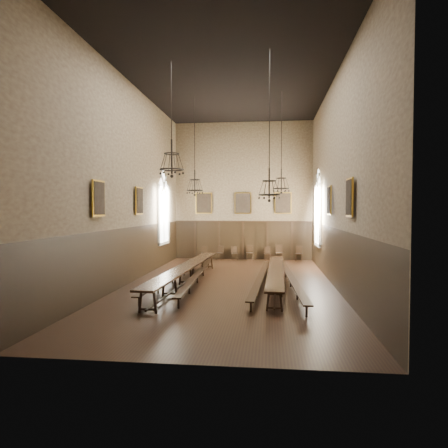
% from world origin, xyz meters
% --- Properties ---
extents(floor, '(9.00, 18.00, 0.02)m').
position_xyz_m(floor, '(0.00, 0.00, -0.01)').
color(floor, black).
rests_on(floor, ground).
extents(ceiling, '(9.00, 18.00, 0.02)m').
position_xyz_m(ceiling, '(0.00, 0.00, 9.01)').
color(ceiling, black).
rests_on(ceiling, ground).
extents(wall_back, '(9.00, 0.02, 9.00)m').
position_xyz_m(wall_back, '(0.00, 9.01, 4.50)').
color(wall_back, '#8B7955').
rests_on(wall_back, ground).
extents(wall_front, '(9.00, 0.02, 9.00)m').
position_xyz_m(wall_front, '(0.00, -9.01, 4.50)').
color(wall_front, '#8B7955').
rests_on(wall_front, ground).
extents(wall_left, '(0.02, 18.00, 9.00)m').
position_xyz_m(wall_left, '(-4.51, 0.00, 4.50)').
color(wall_left, '#8B7955').
rests_on(wall_left, ground).
extents(wall_right, '(0.02, 18.00, 9.00)m').
position_xyz_m(wall_right, '(4.51, 0.00, 4.50)').
color(wall_right, '#8B7955').
rests_on(wall_right, ground).
extents(wainscot_panelling, '(9.00, 18.00, 2.50)m').
position_xyz_m(wainscot_panelling, '(0.00, 0.00, 1.25)').
color(wainscot_panelling, black).
rests_on(wainscot_panelling, floor).
extents(table_left, '(1.23, 10.69, 0.83)m').
position_xyz_m(table_left, '(-1.90, -0.22, 0.42)').
color(table_left, black).
rests_on(table_left, floor).
extents(table_right, '(0.92, 9.41, 0.73)m').
position_xyz_m(table_right, '(2.01, -0.12, 0.37)').
color(table_right, black).
rests_on(table_right, floor).
extents(bench_left_outer, '(0.52, 9.35, 0.42)m').
position_xyz_m(bench_left_outer, '(-2.55, 0.07, 0.27)').
color(bench_left_outer, black).
rests_on(bench_left_outer, floor).
extents(bench_left_inner, '(0.73, 10.00, 0.45)m').
position_xyz_m(bench_left_inner, '(-1.47, 0.26, 0.29)').
color(bench_left_inner, black).
rests_on(bench_left_inner, floor).
extents(bench_right_inner, '(0.77, 9.56, 0.43)m').
position_xyz_m(bench_right_inner, '(1.36, -0.12, 0.27)').
color(bench_right_inner, black).
rests_on(bench_right_inner, floor).
extents(bench_right_outer, '(0.80, 10.29, 0.46)m').
position_xyz_m(bench_right_outer, '(2.63, -0.19, 0.29)').
color(bench_right_outer, black).
rests_on(bench_right_outer, floor).
extents(chair_1, '(0.41, 0.41, 0.88)m').
position_xyz_m(chair_1, '(-2.52, 8.55, 0.26)').
color(chair_1, black).
rests_on(chair_1, floor).
extents(chair_2, '(0.48, 0.48, 0.89)m').
position_xyz_m(chair_2, '(-1.50, 8.56, 0.27)').
color(chair_2, black).
rests_on(chair_2, floor).
extents(chair_3, '(0.48, 0.48, 0.86)m').
position_xyz_m(chair_3, '(-0.52, 8.60, 0.26)').
color(chair_3, black).
rests_on(chair_3, floor).
extents(chair_4, '(0.43, 0.43, 0.96)m').
position_xyz_m(chair_4, '(0.47, 8.57, 0.29)').
color(chair_4, black).
rests_on(chair_4, floor).
extents(chair_5, '(0.43, 0.43, 0.86)m').
position_xyz_m(chair_5, '(1.62, 8.48, 0.26)').
color(chair_5, black).
rests_on(chair_5, floor).
extents(chair_6, '(0.50, 0.50, 1.01)m').
position_xyz_m(chair_6, '(2.38, 8.59, 0.30)').
color(chair_6, black).
rests_on(chair_6, floor).
extents(chair_7, '(0.49, 0.49, 0.95)m').
position_xyz_m(chair_7, '(3.61, 8.59, 0.29)').
color(chair_7, black).
rests_on(chair_7, floor).
extents(chandelier_back_left, '(0.84, 0.84, 4.88)m').
position_xyz_m(chandelier_back_left, '(-2.08, 2.93, 4.59)').
color(chandelier_back_left, black).
rests_on(chandelier_back_left, ceiling).
extents(chandelier_back_right, '(0.78, 0.78, 4.83)m').
position_xyz_m(chandelier_back_right, '(2.29, 2.47, 4.66)').
color(chandelier_back_right, black).
rests_on(chandelier_back_right, ceiling).
extents(chandelier_front_left, '(0.95, 0.95, 4.32)m').
position_xyz_m(chandelier_front_left, '(-2.05, -2.03, 5.11)').
color(chandelier_front_left, black).
rests_on(chandelier_front_left, ceiling).
extents(chandelier_front_right, '(0.77, 0.77, 5.31)m').
position_xyz_m(chandelier_front_right, '(1.71, -2.77, 4.23)').
color(chandelier_front_right, black).
rests_on(chandelier_front_right, ceiling).
extents(portrait_back_0, '(1.10, 0.12, 1.40)m').
position_xyz_m(portrait_back_0, '(-2.60, 8.88, 3.70)').
color(portrait_back_0, gold).
rests_on(portrait_back_0, wall_back).
extents(portrait_back_1, '(1.10, 0.12, 1.40)m').
position_xyz_m(portrait_back_1, '(0.00, 8.88, 3.70)').
color(portrait_back_1, gold).
rests_on(portrait_back_1, wall_back).
extents(portrait_back_2, '(1.10, 0.12, 1.40)m').
position_xyz_m(portrait_back_2, '(2.60, 8.88, 3.70)').
color(portrait_back_2, gold).
rests_on(portrait_back_2, wall_back).
extents(portrait_left_0, '(0.12, 1.00, 1.30)m').
position_xyz_m(portrait_left_0, '(-4.38, 1.00, 3.70)').
color(portrait_left_0, gold).
rests_on(portrait_left_0, wall_left).
extents(portrait_left_1, '(0.12, 1.00, 1.30)m').
position_xyz_m(portrait_left_1, '(-4.38, -3.50, 3.70)').
color(portrait_left_1, gold).
rests_on(portrait_left_1, wall_left).
extents(portrait_right_0, '(0.12, 1.00, 1.30)m').
position_xyz_m(portrait_right_0, '(4.38, 1.00, 3.70)').
color(portrait_right_0, gold).
rests_on(portrait_right_0, wall_right).
extents(portrait_right_1, '(0.12, 1.00, 1.30)m').
position_xyz_m(portrait_right_1, '(4.38, -3.50, 3.70)').
color(portrait_right_1, gold).
rests_on(portrait_right_1, wall_right).
extents(window_right, '(0.20, 2.20, 4.60)m').
position_xyz_m(window_right, '(4.43, 5.50, 3.40)').
color(window_right, white).
rests_on(window_right, wall_right).
extents(window_left, '(0.20, 2.20, 4.60)m').
position_xyz_m(window_left, '(-4.43, 5.50, 3.40)').
color(window_left, white).
rests_on(window_left, wall_left).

